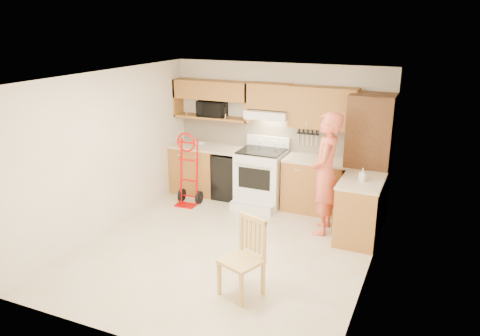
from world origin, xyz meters
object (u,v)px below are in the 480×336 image
Objects in this scene: person at (325,174)px; hand_truck at (187,173)px; range at (260,173)px; dining_chair at (241,258)px; microwave at (212,108)px.

hand_truck is at bearing -98.47° from person.
person reaches higher than range.
dining_chair is (2.05, -2.29, -0.11)m from hand_truck.
microwave is 1.31m from hand_truck.
person reaches higher than dining_chair.
person is (1.31, -0.63, 0.36)m from range.
hand_truck is at bearing 152.56° from dining_chair.
person is at bearing -5.79° from hand_truck.
dining_chair is at bearing -51.00° from hand_truck.
dining_chair is (0.84, -2.79, -0.11)m from range.
range is 1.23× the size of dining_chair.
microwave is 0.28× the size of person.
microwave is 0.55× the size of dining_chair.
microwave is 3.81m from dining_chair.
range is 1.30m from hand_truck.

